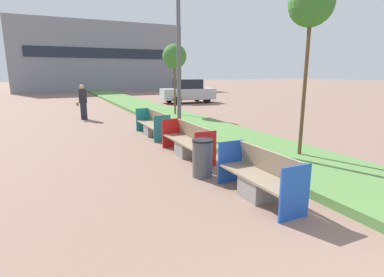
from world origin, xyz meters
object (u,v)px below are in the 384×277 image
(litter_bin, at_px, (202,158))
(parked_car_distant, at_px, (188,91))
(bench_teal_frame, at_px, (153,126))
(pedestrian_walking, at_px, (83,102))
(bench_blue_frame, at_px, (259,180))
(street_lamp_post, at_px, (178,15))
(sapling_tree_near, at_px, (311,6))
(sapling_tree_far, at_px, (174,57))
(bench_red_frame, at_px, (188,143))

(litter_bin, height_order, parked_car_distant, parked_car_distant)
(bench_teal_frame, relative_size, pedestrian_walking, 1.32)
(bench_blue_frame, distance_m, pedestrian_walking, 12.12)
(bench_blue_frame, xyz_separation_m, pedestrian_walking, (-1.97, 11.94, 0.55))
(parked_car_distant, bearing_deg, street_lamp_post, -108.30)
(sapling_tree_near, xyz_separation_m, pedestrian_walking, (-4.60, 10.35, -3.12))
(sapling_tree_far, bearing_deg, bench_red_frame, -109.62)
(sapling_tree_far, height_order, parked_car_distant, sapling_tree_far)
(bench_blue_frame, xyz_separation_m, sapling_tree_near, (2.63, 1.59, 3.67))
(bench_teal_frame, bearing_deg, sapling_tree_near, -62.06)
(litter_bin, xyz_separation_m, parked_car_distant, (6.95, 15.95, 0.47))
(street_lamp_post, distance_m, sapling_tree_near, 4.29)
(bench_blue_frame, height_order, litter_bin, bench_blue_frame)
(pedestrian_walking, distance_m, parked_car_distant, 10.16)
(bench_red_frame, bearing_deg, bench_blue_frame, -90.09)
(bench_red_frame, bearing_deg, street_lamp_post, 73.37)
(sapling_tree_far, distance_m, parked_car_distant, 8.18)
(street_lamp_post, distance_m, sapling_tree_far, 5.79)
(bench_blue_frame, height_order, sapling_tree_near, sapling_tree_near)
(litter_bin, bearing_deg, bench_teal_frame, 85.04)
(bench_red_frame, distance_m, litter_bin, 1.82)
(street_lamp_post, bearing_deg, pedestrian_walking, 111.50)
(bench_blue_frame, xyz_separation_m, street_lamp_post, (0.61, 5.37, 3.88))
(bench_blue_frame, relative_size, litter_bin, 2.23)
(bench_blue_frame, relative_size, sapling_tree_far, 0.51)
(bench_red_frame, relative_size, bench_teal_frame, 1.01)
(pedestrian_walking, bearing_deg, litter_bin, -81.52)
(pedestrian_walking, xyz_separation_m, parked_car_distant, (8.49, 5.57, -0.01))
(sapling_tree_near, bearing_deg, litter_bin, -179.50)
(bench_teal_frame, xyz_separation_m, pedestrian_walking, (-1.98, 5.40, 0.54))
(sapling_tree_near, height_order, parked_car_distant, sapling_tree_near)
(litter_bin, height_order, street_lamp_post, street_lamp_post)
(bench_red_frame, height_order, parked_car_distant, parked_car_distant)
(bench_teal_frame, distance_m, sapling_tree_far, 5.67)
(bench_blue_frame, distance_m, sapling_tree_near, 4.79)
(bench_teal_frame, xyz_separation_m, street_lamp_post, (0.61, -1.17, 3.87))
(litter_bin, height_order, sapling_tree_near, sapling_tree_near)
(street_lamp_post, relative_size, parked_car_distant, 1.76)
(litter_bin, distance_m, pedestrian_walking, 10.51)
(bench_blue_frame, bearing_deg, litter_bin, 105.29)
(litter_bin, bearing_deg, pedestrian_walking, 98.48)
(bench_red_frame, xyz_separation_m, street_lamp_post, (0.61, 2.04, 3.87))
(bench_teal_frame, bearing_deg, pedestrian_walking, 110.12)
(sapling_tree_near, relative_size, parked_car_distant, 1.06)
(bench_blue_frame, height_order, bench_teal_frame, same)
(litter_bin, bearing_deg, bench_blue_frame, -74.71)
(bench_red_frame, distance_m, parked_car_distant, 15.62)
(sapling_tree_far, height_order, pedestrian_walking, sapling_tree_far)
(street_lamp_post, height_order, sapling_tree_near, street_lamp_post)
(street_lamp_post, relative_size, pedestrian_walking, 4.31)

